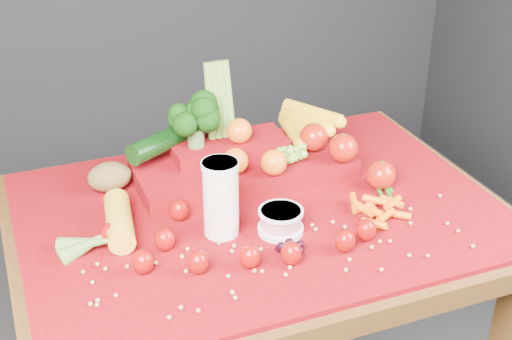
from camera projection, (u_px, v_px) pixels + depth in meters
name	position (u px, v px, depth m)	size (l,w,h in m)	color
table	(259.00, 247.00, 1.66)	(1.10, 0.80, 0.75)	#3E230E
red_cloth	(259.00, 210.00, 1.61)	(1.05, 0.75, 0.01)	maroon
milk_glass	(221.00, 196.00, 1.48)	(0.08, 0.08, 0.17)	silver
yogurt_bowl	(281.00, 220.00, 1.51)	(0.10, 0.10, 0.05)	silver
strawberry_scatter	(228.00, 242.00, 1.44)	(0.54, 0.28, 0.05)	maroon
dark_grape_cluster	(289.00, 248.00, 1.44)	(0.06, 0.05, 0.03)	black
soybean_scatter	(296.00, 254.00, 1.44)	(0.84, 0.24, 0.01)	#9F8244
corn_ear	(100.00, 236.00, 1.47)	(0.21, 0.24, 0.06)	yellow
potato	(110.00, 177.00, 1.66)	(0.10, 0.08, 0.07)	brown
baby_carrot_pile	(380.00, 210.00, 1.57)	(0.17, 0.17, 0.03)	#DF5A07
green_bean_pile	(382.00, 183.00, 1.70)	(0.14, 0.12, 0.01)	#206216
produce_mound	(250.00, 153.00, 1.72)	(0.59, 0.37, 0.27)	maroon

